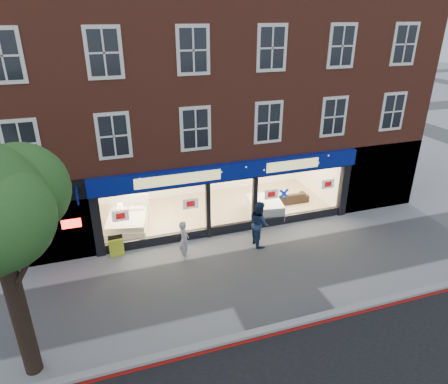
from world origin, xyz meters
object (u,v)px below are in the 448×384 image
sofa (290,197)px  mattress_stack (265,207)px  display_bed (127,221)px  pedestrian_blue (259,223)px  pedestrian_grey (184,240)px  a_board (117,247)px

sofa → mattress_stack: bearing=26.0°
display_bed → mattress_stack: 6.29m
sofa → pedestrian_blue: pedestrian_blue is taller
mattress_stack → pedestrian_blue: (-1.24, -2.19, 0.51)m
pedestrian_grey → a_board: bearing=73.2°
sofa → display_bed: bearing=1.6°
pedestrian_blue → display_bed: bearing=58.2°
display_bed → mattress_stack: bearing=6.0°
mattress_stack → sofa: bearing=25.2°
display_bed → pedestrian_blue: (5.02, -2.90, 0.53)m
display_bed → sofa: 7.99m
a_board → pedestrian_grey: bearing=-22.3°
a_board → sofa: bearing=12.4°
pedestrian_grey → pedestrian_blue: bearing=-84.7°
mattress_stack → pedestrian_blue: pedestrian_blue is taller
sofa → a_board: bearing=14.6°
mattress_stack → sofa: size_ratio=1.12×
display_bed → pedestrian_grey: 3.52m
display_bed → pedestrian_grey: pedestrian_grey is taller
a_board → display_bed: bearing=71.2°
display_bed → mattress_stack: size_ratio=1.20×
mattress_stack → pedestrian_grey: pedestrian_grey is taller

